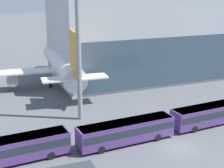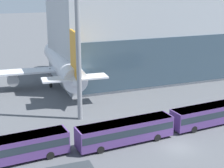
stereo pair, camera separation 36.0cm
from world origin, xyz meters
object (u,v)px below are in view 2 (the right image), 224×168
Objects in this scene: airliner_at_gate_near at (63,65)px; airliner_at_gate_far at (224,39)px; shuttle_bus_0 at (12,148)px; shuttle_bus_1 at (126,130)px; shuttle_bus_2 at (212,113)px.

airliner_at_gate_near is 1.01× the size of airliner_at_gate_far.
airliner_at_gate_far is (48.85, 10.60, 1.08)m from airliner_at_gate_near.
airliner_at_gate_near is 49.99m from airliner_at_gate_far.
airliner_at_gate_near is at bearing 60.95° from shuttle_bus_0.
airliner_at_gate_far reaches higher than shuttle_bus_0.
shuttle_bus_1 and shuttle_bus_2 have the same top height.
airliner_at_gate_far is at bearing 27.99° from shuttle_bus_0.
airliner_at_gate_near is 32.28m from shuttle_bus_0.
airliner_at_gate_far is at bearing 45.28° from shuttle_bus_2.
shuttle_bus_1 is 14.54m from shuttle_bus_2.
shuttle_bus_0 is at bearing 159.89° from airliner_at_gate_near.
airliner_at_gate_far reaches higher than airliner_at_gate_near.
airliner_at_gate_far is 2.67× the size of shuttle_bus_2.
airliner_at_gate_near reaches higher than shuttle_bus_0.
airliner_at_gate_near is 32.61m from shuttle_bus_2.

